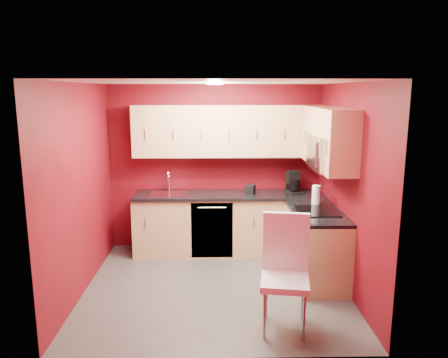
{
  "coord_description": "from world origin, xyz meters",
  "views": [
    {
      "loc": [
        0.01,
        -5.09,
        2.41
      ],
      "look_at": [
        0.12,
        0.55,
        1.26
      ],
      "focal_mm": 35.0,
      "sensor_mm": 36.0,
      "label": 1
    }
  ],
  "objects_px": {
    "sink": "(168,191)",
    "napkin_holder": "(250,189)",
    "microwave": "(328,152)",
    "paper_towel": "(316,195)",
    "dining_chair": "(285,275)",
    "coffee_maker": "(295,182)"
  },
  "relations": [
    {
      "from": "microwave",
      "to": "sink",
      "type": "height_order",
      "value": "microwave"
    },
    {
      "from": "microwave",
      "to": "paper_towel",
      "type": "distance_m",
      "value": 0.7
    },
    {
      "from": "paper_towel",
      "to": "dining_chair",
      "type": "distance_m",
      "value": 1.72
    },
    {
      "from": "sink",
      "to": "coffee_maker",
      "type": "height_order",
      "value": "sink"
    },
    {
      "from": "dining_chair",
      "to": "sink",
      "type": "bearing_deg",
      "value": 131.56
    },
    {
      "from": "napkin_holder",
      "to": "dining_chair",
      "type": "xyz_separation_m",
      "value": [
        0.19,
        -2.17,
        -0.39
      ]
    },
    {
      "from": "microwave",
      "to": "paper_towel",
      "type": "height_order",
      "value": "microwave"
    },
    {
      "from": "napkin_holder",
      "to": "paper_towel",
      "type": "xyz_separation_m",
      "value": [
        0.83,
        -0.64,
        0.06
      ]
    },
    {
      "from": "microwave",
      "to": "coffee_maker",
      "type": "bearing_deg",
      "value": 102.06
    },
    {
      "from": "coffee_maker",
      "to": "napkin_holder",
      "type": "height_order",
      "value": "coffee_maker"
    },
    {
      "from": "napkin_holder",
      "to": "dining_chair",
      "type": "distance_m",
      "value": 2.21
    },
    {
      "from": "microwave",
      "to": "paper_towel",
      "type": "xyz_separation_m",
      "value": [
        -0.05,
        0.33,
        -0.62
      ]
    },
    {
      "from": "microwave",
      "to": "napkin_holder",
      "type": "height_order",
      "value": "microwave"
    },
    {
      "from": "sink",
      "to": "napkin_holder",
      "type": "distance_m",
      "value": 1.22
    },
    {
      "from": "paper_towel",
      "to": "microwave",
      "type": "bearing_deg",
      "value": -81.42
    },
    {
      "from": "sink",
      "to": "coffee_maker",
      "type": "xyz_separation_m",
      "value": [
        1.88,
        0.01,
        0.13
      ]
    },
    {
      "from": "coffee_maker",
      "to": "napkin_holder",
      "type": "bearing_deg",
      "value": 166.72
    },
    {
      "from": "coffee_maker",
      "to": "dining_chair",
      "type": "xyz_separation_m",
      "value": [
        -0.48,
        -2.21,
        -0.48
      ]
    },
    {
      "from": "coffee_maker",
      "to": "paper_towel",
      "type": "xyz_separation_m",
      "value": [
        0.17,
        -0.68,
        -0.03
      ]
    },
    {
      "from": "coffee_maker",
      "to": "paper_towel",
      "type": "height_order",
      "value": "coffee_maker"
    },
    {
      "from": "napkin_holder",
      "to": "paper_towel",
      "type": "height_order",
      "value": "paper_towel"
    },
    {
      "from": "coffee_maker",
      "to": "dining_chair",
      "type": "relative_size",
      "value": 0.27
    }
  ]
}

